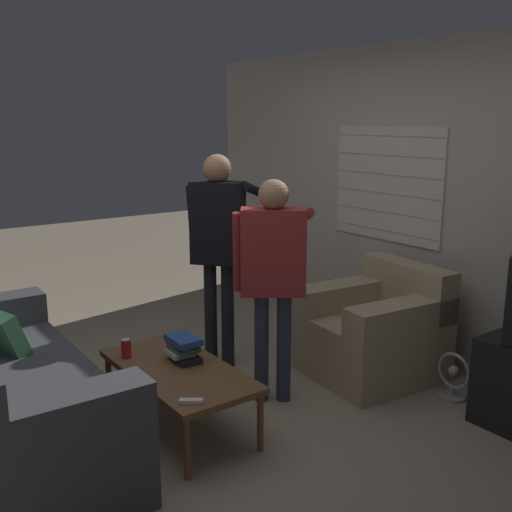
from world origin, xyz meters
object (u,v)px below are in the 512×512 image
at_px(couch_blue, 7,397).
at_px(person_left_standing, 219,234).
at_px(soda_can, 126,348).
at_px(person_right_standing, 273,264).
at_px(floor_fan, 453,378).
at_px(book_stack, 183,348).
at_px(armchair_beige, 376,331).
at_px(spare_remote, 191,401).
at_px(coffee_table, 178,373).

height_order(couch_blue, person_left_standing, person_left_standing).
relative_size(person_left_standing, soda_can, 13.36).
xyz_separation_m(person_left_standing, soda_can, (0.35, -0.95, -0.60)).
height_order(person_right_standing, floor_fan, person_right_standing).
xyz_separation_m(person_right_standing, floor_fan, (0.74, 1.05, -0.84)).
bearing_deg(book_stack, armchair_beige, 81.47).
xyz_separation_m(person_right_standing, spare_remote, (0.43, -0.90, -0.57)).
bearing_deg(floor_fan, book_stack, -117.25).
relative_size(couch_blue, armchair_beige, 2.13).
relative_size(armchair_beige, spare_remote, 7.65).
bearing_deg(soda_can, couch_blue, -91.77).
xyz_separation_m(soda_can, floor_fan, (1.13, 1.96, -0.32)).
xyz_separation_m(coffee_table, person_left_standing, (-0.70, 0.76, 0.70)).
height_order(soda_can, spare_remote, soda_can).
relative_size(armchair_beige, soda_can, 7.82).
bearing_deg(couch_blue, spare_remote, 43.63).
height_order(couch_blue, spare_remote, couch_blue).
distance_m(coffee_table, soda_can, 0.41).
xyz_separation_m(armchair_beige, coffee_table, (-0.15, -1.65, 0.03)).
relative_size(couch_blue, person_right_standing, 1.35).
bearing_deg(armchair_beige, spare_remote, 105.72).
xyz_separation_m(armchair_beige, person_left_standing, (-0.85, -0.88, 0.73)).
xyz_separation_m(person_right_standing, book_stack, (-0.12, -0.64, -0.50)).
height_order(book_stack, soda_can, book_stack).
distance_m(armchair_beige, soda_can, 1.91).
xyz_separation_m(couch_blue, soda_can, (0.02, 0.76, 0.14)).
bearing_deg(spare_remote, floor_fan, 116.77).
distance_m(person_left_standing, floor_fan, 2.01).
relative_size(coffee_table, soda_can, 9.15).
bearing_deg(armchair_beige, book_stack, 87.21).
bearing_deg(couch_blue, book_stack, 75.67).
bearing_deg(person_right_standing, couch_blue, -157.00).
distance_m(coffee_table, floor_fan, 1.95).
bearing_deg(person_left_standing, armchair_beige, 7.07).
relative_size(coffee_table, spare_remote, 8.95).
bearing_deg(soda_can, person_left_standing, 110.10).
bearing_deg(floor_fan, armchair_beige, -168.86).
height_order(armchair_beige, coffee_table, armchair_beige).
bearing_deg(soda_can, book_stack, 46.65).
bearing_deg(coffee_table, person_right_standing, 86.75).
xyz_separation_m(coffee_table, person_right_standing, (0.04, 0.72, 0.62)).
distance_m(couch_blue, floor_fan, 2.96).
height_order(coffee_table, person_right_standing, person_right_standing).
height_order(person_right_standing, book_stack, person_right_standing).
relative_size(soda_can, spare_remote, 0.98).
bearing_deg(spare_remote, coffee_table, -164.97).
relative_size(couch_blue, book_stack, 8.52).
distance_m(coffee_table, person_right_standing, 0.95).
relative_size(couch_blue, coffee_table, 1.82).
bearing_deg(coffee_table, couch_blue, -111.38).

